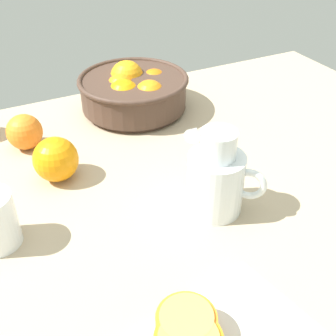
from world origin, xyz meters
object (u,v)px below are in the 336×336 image
object	(u,v)px
orange_half_0	(186,326)
loose_orange_1	(56,159)
loose_orange_3	(25,132)
juice_pitcher	(216,182)
fruit_bowl	(134,91)

from	to	relation	value
orange_half_0	loose_orange_1	world-z (taller)	loose_orange_1
orange_half_0	loose_orange_3	bearing A→B (deg)	98.84
juice_pitcher	orange_half_0	size ratio (longest dim) A/B	2.16
loose_orange_3	juice_pitcher	bearing A→B (deg)	-53.85
orange_half_0	loose_orange_1	xyz separation A→B (cm)	(-5.52, 42.60, 0.75)
juice_pitcher	loose_orange_3	distance (cm)	44.21
loose_orange_1	loose_orange_3	world-z (taller)	loose_orange_1
fruit_bowl	orange_half_0	distance (cm)	65.53
fruit_bowl	loose_orange_1	xyz separation A→B (cm)	(-24.74, -20.03, -0.73)
juice_pitcher	orange_half_0	world-z (taller)	juice_pitcher
orange_half_0	loose_orange_1	size ratio (longest dim) A/B	0.87
fruit_bowl	orange_half_0	xyz separation A→B (cm)	(-19.21, -62.63, -1.48)
orange_half_0	loose_orange_3	xyz separation A→B (cm)	(-8.83, 56.78, 0.22)
orange_half_0	loose_orange_3	size ratio (longest dim) A/B	0.99
fruit_bowl	loose_orange_3	bearing A→B (deg)	-168.22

